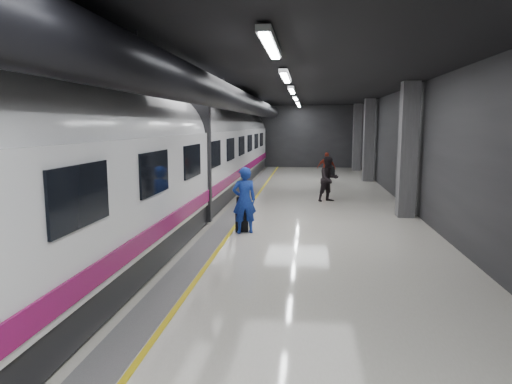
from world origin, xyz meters
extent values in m
plane|color=beige|center=(0.00, 0.00, 0.00)|extent=(40.00, 40.00, 0.00)
cube|color=black|center=(0.00, 0.00, 4.50)|extent=(10.00, 40.00, 0.02)
cube|color=#28282B|center=(0.00, 20.00, 2.25)|extent=(10.00, 0.02, 4.50)
cube|color=#28282B|center=(-5.00, 0.00, 2.25)|extent=(0.02, 40.00, 4.50)
cube|color=#28282B|center=(5.00, 0.00, 2.25)|extent=(0.02, 40.00, 4.50)
cube|color=slate|center=(-1.35, 0.00, 0.01)|extent=(0.65, 39.80, 0.01)
cube|color=yellow|center=(-0.95, 0.00, 0.01)|extent=(0.10, 39.80, 0.01)
cylinder|color=black|center=(-1.30, 0.00, 3.95)|extent=(0.80, 38.00, 0.80)
cube|color=silver|center=(0.60, -6.00, 4.40)|extent=(0.22, 2.60, 0.10)
cube|color=silver|center=(0.60, -1.00, 4.40)|extent=(0.22, 2.60, 0.10)
cube|color=silver|center=(0.60, 4.00, 4.40)|extent=(0.22, 2.60, 0.10)
cube|color=silver|center=(0.60, 9.00, 4.40)|extent=(0.22, 2.60, 0.10)
cube|color=silver|center=(0.60, 14.00, 4.40)|extent=(0.22, 2.60, 0.10)
cube|color=silver|center=(0.60, 18.00, 4.40)|extent=(0.22, 2.60, 0.10)
cube|color=#515154|center=(4.55, 2.00, 2.25)|extent=(0.55, 0.55, 4.50)
cube|color=#515154|center=(4.55, 12.00, 2.25)|extent=(0.55, 0.55, 4.50)
cube|color=#515154|center=(4.55, 18.00, 2.25)|extent=(0.55, 0.55, 4.50)
cube|color=black|center=(-3.25, 0.00, 0.35)|extent=(2.80, 38.00, 0.60)
cube|color=white|center=(-3.25, 0.00, 1.75)|extent=(2.90, 38.00, 2.20)
cylinder|color=white|center=(-3.25, 0.00, 2.70)|extent=(2.80, 38.00, 2.80)
cube|color=#820B4E|center=(-1.78, 0.00, 0.95)|extent=(0.04, 38.00, 0.35)
cube|color=black|center=(-3.25, 0.00, 2.00)|extent=(3.05, 0.25, 3.80)
cube|color=black|center=(-1.78, -8.00, 2.15)|extent=(0.05, 1.60, 0.85)
cube|color=black|center=(-1.78, -5.00, 2.15)|extent=(0.05, 1.60, 0.85)
cube|color=black|center=(-1.78, -2.00, 2.15)|extent=(0.05, 1.60, 0.85)
cube|color=black|center=(-1.78, 1.00, 2.15)|extent=(0.05, 1.60, 0.85)
cube|color=black|center=(-1.78, 4.00, 2.15)|extent=(0.05, 1.60, 0.85)
cube|color=black|center=(-1.78, 7.00, 2.15)|extent=(0.05, 1.60, 0.85)
cube|color=black|center=(-1.78, 10.00, 2.15)|extent=(0.05, 1.60, 0.85)
cube|color=black|center=(-1.78, 13.00, 2.15)|extent=(0.05, 1.60, 0.85)
cube|color=black|center=(-1.78, 16.00, 2.15)|extent=(0.05, 1.60, 0.85)
imported|color=#1645A8|center=(-0.55, -0.97, 0.96)|extent=(0.81, 0.67, 1.91)
cube|color=black|center=(-0.65, -0.82, 0.30)|extent=(0.41, 0.30, 0.60)
cube|color=black|center=(-0.62, -0.85, 0.81)|extent=(0.32, 0.17, 0.43)
imported|color=black|center=(2.10, 4.80, 0.92)|extent=(1.13, 1.08, 1.84)
imported|color=maroon|center=(2.22, 10.65, 0.83)|extent=(1.01, 0.52, 1.65)
cube|color=black|center=(2.68, 14.33, 0.28)|extent=(0.44, 0.36, 0.56)
camera|label=1|loc=(1.23, -13.71, 3.09)|focal=32.00mm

